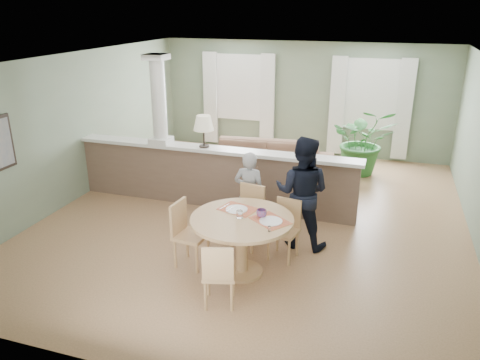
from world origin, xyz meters
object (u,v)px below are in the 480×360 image
(chair_near, at_px, (219,272))
(sofa, at_px, (265,163))
(man_person, at_px, (302,193))
(houseplant, at_px, (363,141))
(chair_far_man, at_px, (285,226))
(chair_side, at_px, (186,231))
(dining_table, at_px, (243,229))
(chair_far_boy, at_px, (249,213))
(child_person, at_px, (249,194))

(chair_near, bearing_deg, sofa, -97.72)
(chair_near, distance_m, man_person, 2.02)
(houseplant, bearing_deg, chair_far_man, -101.10)
(chair_near, height_order, chair_side, chair_side)
(houseplant, distance_m, dining_table, 4.86)
(sofa, bearing_deg, man_person, -69.55)
(chair_far_boy, bearing_deg, sofa, 110.00)
(chair_far_boy, bearing_deg, man_person, 26.84)
(dining_table, bearing_deg, chair_side, -179.54)
(dining_table, distance_m, child_person, 1.21)
(chair_far_boy, height_order, chair_near, chair_far_boy)
(chair_side, xyz_separation_m, child_person, (0.56, 1.19, 0.17))
(sofa, xyz_separation_m, chair_far_boy, (0.48, -2.73, 0.12))
(chair_near, bearing_deg, chair_far_man, -124.08)
(sofa, height_order, chair_far_man, chair_far_man)
(dining_table, bearing_deg, child_person, 102.46)
(chair_near, distance_m, child_person, 2.03)
(sofa, relative_size, man_person, 1.61)
(man_person, bearing_deg, chair_far_boy, 20.92)
(dining_table, height_order, chair_near, dining_table)
(dining_table, distance_m, chair_far_boy, 0.85)
(dining_table, bearing_deg, chair_far_man, 54.60)
(houseplant, relative_size, dining_table, 1.07)
(chair_far_boy, relative_size, chair_far_man, 1.08)
(dining_table, height_order, chair_far_boy, chair_far_boy)
(sofa, bearing_deg, chair_far_boy, -85.88)
(houseplant, xyz_separation_m, chair_far_man, (-0.80, -4.07, -0.26))
(houseplant, distance_m, chair_far_man, 4.15)
(dining_table, bearing_deg, chair_near, -92.79)
(sofa, relative_size, chair_far_man, 3.19)
(houseplant, height_order, child_person, houseplant)
(sofa, height_order, man_person, man_person)
(man_person, bearing_deg, chair_far_man, 75.09)
(houseplant, bearing_deg, man_person, -100.15)
(houseplant, distance_m, child_person, 3.83)
(child_person, bearing_deg, chair_side, 66.78)
(chair_side, bearing_deg, chair_near, -130.25)
(dining_table, height_order, chair_far_man, dining_table)
(houseplant, distance_m, chair_side, 5.15)
(sofa, distance_m, chair_far_man, 3.12)
(chair_far_boy, xyz_separation_m, chair_near, (0.12, -1.65, -0.04))
(sofa, xyz_separation_m, man_person, (1.23, -2.50, 0.46))
(chair_far_boy, relative_size, chair_side, 1.00)
(chair_far_man, relative_size, child_person, 0.63)
(chair_far_man, distance_m, chair_near, 1.54)
(chair_near, bearing_deg, chair_far_boy, -101.36)
(sofa, relative_size, chair_near, 3.21)
(chair_far_boy, xyz_separation_m, chair_far_man, (0.61, -0.19, -0.04))
(houseplant, bearing_deg, dining_table, -104.89)
(chair_far_boy, height_order, man_person, man_person)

